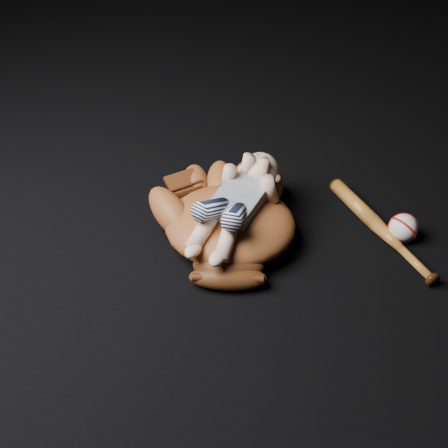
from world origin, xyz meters
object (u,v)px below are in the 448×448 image
object	(u,v)px
newborn_baby	(234,203)
baseball	(403,228)
baseball_glove	(230,219)
baseball_bat	(381,229)

from	to	relation	value
newborn_baby	baseball	world-z (taller)	newborn_baby
baseball_glove	baseball	distance (m)	0.45
baseball_glove	baseball_bat	xyz separation A→B (m)	(0.38, 0.12, -0.05)
newborn_baby	baseball_bat	size ratio (longest dim) A/B	0.91
newborn_baby	baseball_bat	xyz separation A→B (m)	(0.37, 0.12, -0.11)
baseball_glove	baseball_bat	bearing A→B (deg)	5.89
baseball_glove	baseball_bat	distance (m)	0.40
newborn_baby	baseball_bat	distance (m)	0.41
baseball_glove	baseball	bearing A→B (deg)	3.36
baseball_glove	baseball_bat	world-z (taller)	baseball_glove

